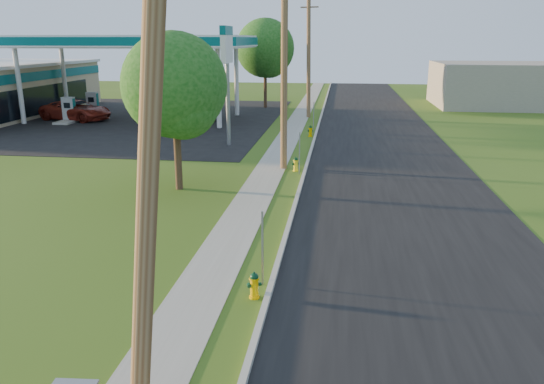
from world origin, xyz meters
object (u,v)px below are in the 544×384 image
(fuel_pump_sw, at_px, (93,106))
(hydrant_far, at_px, (310,131))
(tree_verge, at_px, (176,90))
(hydrant_near, at_px, (254,285))
(hydrant_mid, at_px, (296,164))
(fuel_pump_nw, at_px, (69,113))
(car_red, at_px, (76,110))
(fuel_pump_se, at_px, (198,108))
(utility_pole_far, at_px, (309,57))
(car_silver, at_px, (193,111))
(utility_pole_near, at_px, (149,135))
(utility_pole_mid, at_px, (284,65))
(tree_lot, at_px, (266,50))
(fuel_pump_ne, at_px, (184,115))
(price_pylon, at_px, (227,52))

(fuel_pump_sw, xyz_separation_m, hydrant_far, (18.67, -7.92, -0.36))
(tree_verge, relative_size, hydrant_near, 9.34)
(fuel_pump_sw, distance_m, hydrant_mid, 25.47)
(fuel_pump_nw, bearing_deg, car_red, 86.75)
(fuel_pump_se, bearing_deg, utility_pole_far, 6.41)
(car_silver, bearing_deg, utility_pole_near, -169.32)
(hydrant_far, bearing_deg, hydrant_near, -90.02)
(utility_pole_far, relative_size, hydrant_far, 12.78)
(utility_pole_mid, xyz_separation_m, fuel_pump_nw, (-17.90, 13.00, -4.23))
(hydrant_mid, xyz_separation_m, hydrant_far, (0.13, 9.54, 0.01))
(fuel_pump_sw, height_order, hydrant_mid, fuel_pump_sw)
(tree_verge, bearing_deg, tree_lot, 90.62)
(tree_verge, distance_m, hydrant_near, 11.05)
(fuel_pump_nw, distance_m, hydrant_near, 32.47)
(tree_lot, bearing_deg, tree_verge, -89.38)
(fuel_pump_ne, height_order, price_pylon, price_pylon)
(fuel_pump_sw, distance_m, fuel_pump_se, 9.00)
(fuel_pump_nw, height_order, tree_verge, tree_verge)
(fuel_pump_se, height_order, price_pylon, price_pylon)
(fuel_pump_sw, relative_size, hydrant_far, 4.30)
(fuel_pump_sw, xyz_separation_m, price_pylon, (14.00, -11.50, 4.71))
(hydrant_near, bearing_deg, utility_pole_mid, 93.20)
(utility_pole_mid, relative_size, tree_lot, 1.23)
(fuel_pump_nw, distance_m, hydrant_mid, 22.91)
(fuel_pump_se, bearing_deg, car_silver, -84.60)
(fuel_pump_ne, relative_size, car_silver, 0.72)
(tree_lot, distance_m, hydrant_mid, 25.10)
(fuel_pump_se, bearing_deg, tree_lot, 54.92)
(tree_lot, xyz_separation_m, car_silver, (-4.49, -8.91, -4.39))
(hydrant_mid, xyz_separation_m, car_red, (-18.48, 14.43, 0.44))
(utility_pole_far, height_order, hydrant_mid, utility_pole_far)
(fuel_pump_nw, xyz_separation_m, fuel_pump_se, (9.00, 4.00, 0.00))
(utility_pole_mid, height_order, hydrant_far, utility_pole_mid)
(fuel_pump_ne, xyz_separation_m, hydrant_near, (9.66, -26.56, -0.38))
(fuel_pump_nw, xyz_separation_m, hydrant_near, (18.66, -26.56, -0.38))
(utility_pole_mid, height_order, fuel_pump_sw, utility_pole_mid)
(utility_pole_near, distance_m, fuel_pump_nw, 36.03)
(fuel_pump_nw, distance_m, fuel_pump_sw, 4.00)
(fuel_pump_ne, height_order, tree_lot, tree_lot)
(utility_pole_mid, relative_size, hydrant_far, 13.18)
(fuel_pump_nw, xyz_separation_m, tree_verge, (14.01, -17.30, 3.45))
(utility_pole_near, relative_size, car_silver, 2.14)
(tree_lot, bearing_deg, fuel_pump_nw, -142.03)
(utility_pole_near, relative_size, price_pylon, 1.38)
(hydrant_mid, bearing_deg, fuel_pump_sw, 136.71)
(fuel_pump_ne, bearing_deg, tree_verge, -73.86)
(tree_verge, height_order, hydrant_far, tree_verge)
(utility_pole_far, height_order, fuel_pump_sw, utility_pole_far)
(fuel_pump_nw, height_order, hydrant_near, fuel_pump_nw)
(hydrant_near, distance_m, car_silver, 29.89)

